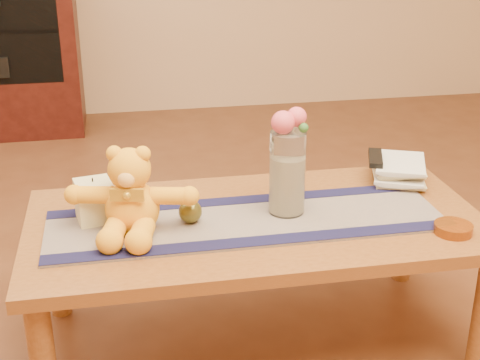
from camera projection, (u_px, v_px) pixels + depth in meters
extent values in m
plane|color=#532B17|center=(255.00, 339.00, 2.27)|extent=(5.50, 5.50, 0.00)
cube|color=brown|center=(256.00, 224.00, 2.10)|extent=(1.40, 0.70, 0.04)
cylinder|color=brown|center=(56.00, 261.00, 2.34)|extent=(0.07, 0.07, 0.41)
cylinder|color=brown|center=(405.00, 230.00, 2.56)|extent=(0.07, 0.07, 0.41)
cube|color=#1A1845|center=(247.00, 221.00, 2.07)|extent=(1.20, 0.35, 0.01)
cube|color=#121236|center=(257.00, 241.00, 1.93)|extent=(1.20, 0.06, 0.00)
cube|color=#121236|center=(238.00, 200.00, 2.19)|extent=(1.20, 0.06, 0.00)
cube|color=beige|center=(94.00, 201.00, 2.04)|extent=(0.12, 0.12, 0.12)
cylinder|color=black|center=(92.00, 180.00, 2.01)|extent=(0.00, 0.00, 0.01)
cylinder|color=silver|center=(287.00, 173.00, 2.07)|extent=(0.11, 0.11, 0.26)
cylinder|color=beige|center=(287.00, 185.00, 2.08)|extent=(0.09, 0.09, 0.18)
sphere|color=#DE4E63|center=(283.00, 122.00, 1.99)|extent=(0.07, 0.07, 0.07)
sphere|color=#DE4E63|center=(297.00, 117.00, 2.01)|extent=(0.06, 0.06, 0.06)
sphere|color=#464494|center=(289.00, 120.00, 2.04)|extent=(0.04, 0.04, 0.04)
sphere|color=#464494|center=(277.00, 124.00, 2.02)|extent=(0.04, 0.04, 0.04)
sphere|color=#33662D|center=(303.00, 128.00, 2.00)|extent=(0.03, 0.03, 0.03)
sphere|color=#514B1B|center=(190.00, 212.00, 2.03)|extent=(0.09, 0.09, 0.07)
imported|color=beige|center=(374.00, 177.00, 2.38)|extent=(0.22, 0.26, 0.02)
imported|color=beige|center=(376.00, 172.00, 2.36)|extent=(0.24, 0.27, 0.02)
imported|color=beige|center=(373.00, 166.00, 2.37)|extent=(0.21, 0.26, 0.02)
imported|color=beige|center=(376.00, 162.00, 2.35)|extent=(0.24, 0.27, 0.02)
cube|color=black|center=(375.00, 158.00, 2.34)|extent=(0.10, 0.17, 0.02)
cylinder|color=#BF5914|center=(453.00, 229.00, 1.99)|extent=(0.15, 0.15, 0.03)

